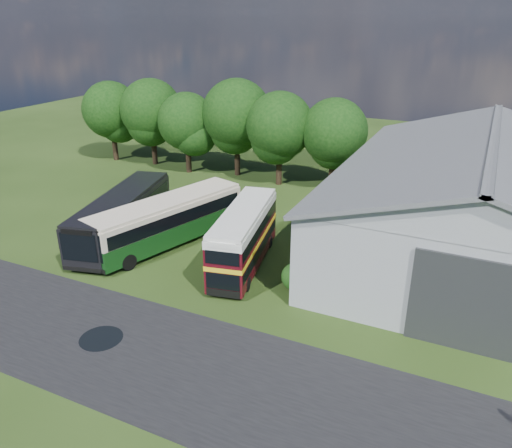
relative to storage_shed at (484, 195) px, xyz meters
The scene contains 15 objects.
ground 22.31m from the storage_shed, 133.18° to the right, with size 120.00×120.00×0.00m, color #1F3310.
asphalt_road 22.84m from the storage_shed, 122.30° to the right, with size 60.00×8.00×0.02m, color black.
puddle 25.50m from the storage_shed, 130.99° to the right, with size 2.20×2.20×0.01m, color black.
storage_shed is the anchor object (origin of this frame).
tree_far_left 38.86m from the storage_shed, 168.09° to the left, with size 6.12×6.12×8.64m.
tree_left_a 34.12m from the storage_shed, 165.53° to the left, with size 6.46×6.46×9.12m.
tree_left_b 29.01m from the storage_shed, 164.98° to the left, with size 5.78×5.78×8.16m.
tree_mid 24.71m from the storage_shed, 159.03° to the left, with size 6.80×6.80×9.60m.
tree_right_a 19.68m from the storage_shed, 156.53° to the left, with size 6.26×6.26×8.83m.
tree_right_b 15.65m from the storage_shed, 146.47° to the left, with size 5.98×5.98×8.45m.
shrub_front 14.33m from the storage_shed, 133.27° to the right, with size 1.70×1.70×1.70m, color #194714.
shrub_mid 13.02m from the storage_shed, 139.65° to the right, with size 1.60×1.60×1.60m, color #194714.
bus_green_single 21.56m from the storage_shed, 158.16° to the right, with size 6.18×12.37×3.33m.
bus_maroon_double 16.20m from the storage_shed, 147.19° to the right, with size 4.06×9.39×3.92m.
bus_dark_single 25.06m from the storage_shed, 159.93° to the right, with size 5.55×12.32×3.31m.
Camera 1 is at (14.67, -18.69, 15.34)m, focal length 35.00 mm.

